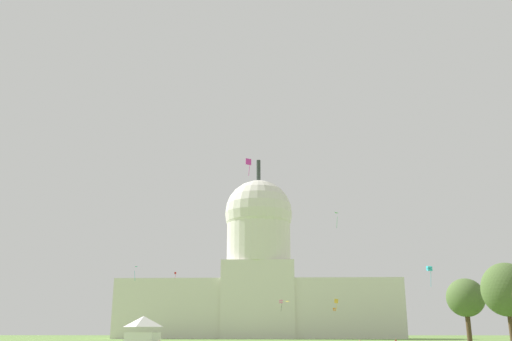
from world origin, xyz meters
name	(u,v)px	position (x,y,z in m)	size (l,w,h in m)	color
capitol_building	(259,280)	(-0.95, 198.43, 23.86)	(116.95, 29.32, 76.96)	silver
event_tent	(143,332)	(-17.01, 64.60, 2.79)	(6.00, 5.93, 5.59)	white
tree_east_near	(466,298)	(42.01, 66.09, 8.75)	(9.33, 9.40, 12.31)	#4C3823
tree_east_mid	(506,290)	(44.01, 52.08, 9.26)	(10.76, 10.80, 13.51)	#4C3823
kite_gold_low	(336,302)	(22.24, 105.16, 10.11)	(1.12, 0.48, 2.75)	gold
kite_yellow_low	(287,302)	(10.46, 160.63, 12.64)	(1.46, 1.05, 0.31)	yellow
kite_red_mid	(175,273)	(-31.47, 170.74, 24.03)	(0.82, 0.85, 2.43)	red
kite_cyan_low	(429,269)	(38.64, 76.41, 15.22)	(1.08, 1.13, 4.22)	#33BCDB
kite_pink_low	(281,302)	(8.33, 151.13, 12.48)	(1.26, 1.27, 3.88)	pink
kite_orange_low	(334,309)	(28.58, 177.50, 10.94)	(1.23, 1.23, 1.03)	orange
kite_magenta_mid	(249,163)	(3.32, 43.51, 28.27)	(0.88, 0.67, 2.89)	#D1339E
kite_turquoise_low	(134,269)	(-27.99, 97.52, 17.75)	(0.80, 1.34, 3.18)	teal
kite_green_mid	(339,215)	(21.97, 88.93, 29.08)	(1.21, 1.30, 3.36)	green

